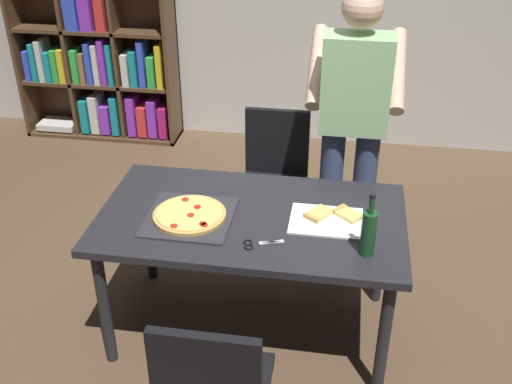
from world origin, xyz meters
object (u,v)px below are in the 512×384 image
Objects in this scene: person_serving_pizza at (353,121)px; wine_bottle at (369,232)px; chair_far_side at (275,171)px; dining_table at (251,228)px; pepperoni_pizza_on_tray at (190,215)px; kitchen_scissors at (257,244)px; bookshelf at (96,31)px.

person_serving_pizza reaches higher than wine_bottle.
chair_far_side is at bearing 116.40° from wine_bottle.
person_serving_pizza reaches higher than dining_table.
pepperoni_pizza_on_tray is at bearing -106.80° from chair_far_side.
bookshelf is at bearing 124.82° from kitchen_scissors.
chair_far_side is at bearing -39.54° from bookshelf.
pepperoni_pizza_on_tray is at bearing -134.91° from person_serving_pizza.
bookshelf is at bearing 140.46° from chair_far_side.
person_serving_pizza is at bearing 45.09° from pepperoni_pizza_on_tray.
dining_table is 2.96m from bookshelf.
person_serving_pizza is 4.10× the size of pepperoni_pizza_on_tray.
chair_far_side is 2.85× the size of wine_bottle.
bookshelf reaches higher than wine_bottle.
kitchen_scissors is at bearing -74.86° from dining_table.
pepperoni_pizza_on_tray is at bearing -166.21° from dining_table.
dining_table is 1.72× the size of chair_far_side.
person_serving_pizza is at bearing 96.21° from wine_bottle.
person_serving_pizza reaches higher than pepperoni_pizza_on_tray.
bookshelf is (-1.76, 1.45, 0.44)m from chair_far_side.
dining_table is 3.62× the size of pepperoni_pizza_on_tray.
wine_bottle reaches higher than chair_far_side.
dining_table is at bearing -53.50° from bookshelf.
bookshelf is 9.82× the size of kitchen_scissors.
kitchen_scissors is at bearing -25.33° from pepperoni_pizza_on_tray.
bookshelf is 6.17× the size of wine_bottle.
dining_table is 0.32m from pepperoni_pizza_on_tray.
kitchen_scissors reaches higher than dining_table.
chair_far_side reaches higher than dining_table.
chair_far_side is 2.11× the size of pepperoni_pizza_on_tray.
wine_bottle is at bearing -22.33° from dining_table.
pepperoni_pizza_on_tray is (-0.30, -0.07, 0.10)m from dining_table.
bookshelf reaches higher than kitchen_scissors.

